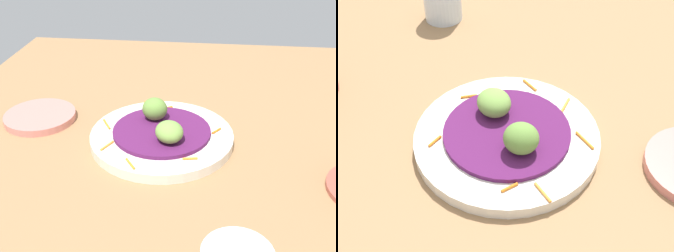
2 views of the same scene
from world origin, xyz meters
TOP-DOWN VIEW (x-y plane):
  - table_surface at (0.00, 0.00)cm, footprint 110.00×110.00cm
  - main_plate at (5.85, 4.54)cm, footprint 26.78×26.78cm
  - cabbage_bed at (5.85, 4.54)cm, footprint 18.31×18.31cm
  - carrot_garnish at (8.73, 4.76)cm, footprint 23.18×24.71cm
  - guac_scoop_left at (4.02, 8.41)cm, footprint 6.82×7.06cm
  - guac_scoop_center at (7.69, 0.66)cm, footprint 5.52×5.24cm
  - side_plate_small at (31.97, -1.04)cm, footprint 14.50×14.50cm

SIDE VIEW (x-z plane):
  - table_surface at x=0.00cm, z-range 0.00..2.00cm
  - side_plate_small at x=31.97cm, z-range 2.00..3.45cm
  - main_plate at x=5.85cm, z-range 2.00..3.88cm
  - carrot_garnish at x=8.73cm, z-range 3.88..4.28cm
  - cabbage_bed at x=5.85cm, z-range 3.88..4.62cm
  - guac_scoop_left at x=4.02cm, z-range 4.62..8.31cm
  - guac_scoop_center at x=7.69cm, z-range 4.62..9.01cm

